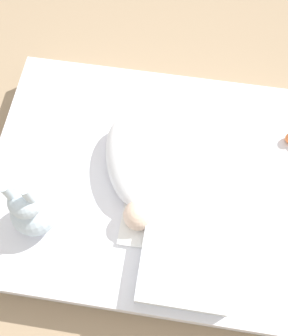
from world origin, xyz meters
The scene contains 6 objects.
ground_plane centered at (0.00, 0.00, 0.00)m, with size 12.00×12.00×0.00m, color #9E8466.
bed_mattress centered at (0.00, 0.00, 0.09)m, with size 1.40×1.06×0.17m.
burp_cloth centered at (0.02, 0.19, 0.18)m, with size 0.20×0.21×0.02m.
swaddled_baby centered at (0.11, 0.00, 0.24)m, with size 0.30×0.50×0.14m.
pillow centered at (-0.15, 0.34, 0.21)m, with size 0.33×0.30×0.08m.
bunny_plush centered at (0.44, 0.24, 0.30)m, with size 0.18×0.18×0.35m.
Camera 1 is at (-0.03, 0.61, 1.68)m, focal length 42.00 mm.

